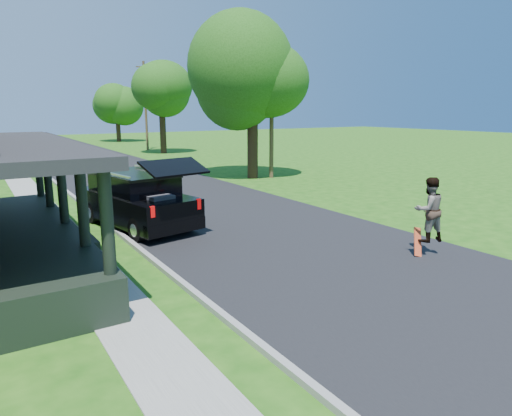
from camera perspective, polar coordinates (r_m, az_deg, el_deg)
ground at (r=11.12m, az=15.45°, el=-8.79°), size 140.00×140.00×0.00m
street at (r=28.28m, az=-15.88°, el=3.85°), size 8.00×120.00×0.02m
curb at (r=27.44m, az=-24.01°, el=3.01°), size 0.15×120.00×0.12m
sidewalk at (r=27.27m, az=-27.23°, el=2.65°), size 1.30×120.00×0.03m
black_suv at (r=15.79m, az=-14.65°, el=1.01°), size 2.90×5.54×2.46m
skateboarder at (r=13.09m, az=20.78°, el=-0.19°), size 1.00×0.86×1.76m
skateboard at (r=13.19m, az=19.54°, el=-4.11°), size 0.48×0.39×0.76m
tree_right_near at (r=26.30m, az=-0.57°, el=16.46°), size 6.52×6.20×8.90m
tree_right_mid at (r=42.29m, az=-11.86°, el=14.54°), size 5.94×5.69×8.67m
tree_right_far at (r=58.88m, az=-17.08°, el=12.80°), size 6.93×7.08×8.01m
utility_pole_near at (r=26.39m, az=1.98°, el=12.90°), size 1.44×0.61×8.15m
utility_pole_far at (r=45.80m, az=-13.64°, el=12.40°), size 1.37×0.56×8.31m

